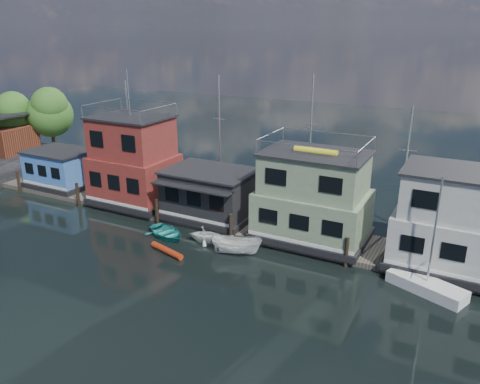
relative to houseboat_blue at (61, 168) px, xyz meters
The scene contains 15 objects.
ground 21.75m from the houseboat_blue, 33.69° to the right, with size 160.00×160.00×0.00m, color black.
dock 18.11m from the houseboat_blue, ahead, with size 48.00×5.00×0.40m, color #595147.
houseboat_blue is the anchor object (origin of this frame).
houseboat_red 9.69m from the houseboat_blue, ahead, with size 7.40×5.90×11.86m.
houseboat_dark 17.50m from the houseboat_blue, ahead, with size 7.40×6.10×4.06m.
houseboat_green 26.53m from the houseboat_blue, ahead, with size 8.40×5.90×7.03m.
houseboat_white 36.52m from the houseboat_blue, ahead, with size 8.40×5.90×6.66m.
pilings 17.92m from the houseboat_blue, ahead, with size 42.28×0.28×2.20m.
background_masts 23.77m from the houseboat_blue, 14.77° to the left, with size 36.40×0.16×12.00m.
shore 13.32m from the houseboat_blue, 163.07° to the left, with size 12.40×15.72×8.24m.
day_sailer 35.56m from the houseboat_blue, ahead, with size 5.04×3.25×7.55m.
red_kayak 19.30m from the houseboat_blue, 21.01° to the right, with size 0.47×0.47×3.19m, color #AA2F12.
dinghy_teal 16.98m from the houseboat_blue, 15.75° to the right, with size 2.67×3.74×0.77m, color teal.
motorboat 23.03m from the houseboat_blue, 11.79° to the right, with size 1.42×3.78×1.46m, color white.
dinghy_white 19.73m from the houseboat_blue, 11.37° to the right, with size 2.06×2.39×1.26m, color white.
Camera 1 is at (18.87, -19.54, 15.60)m, focal length 35.00 mm.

